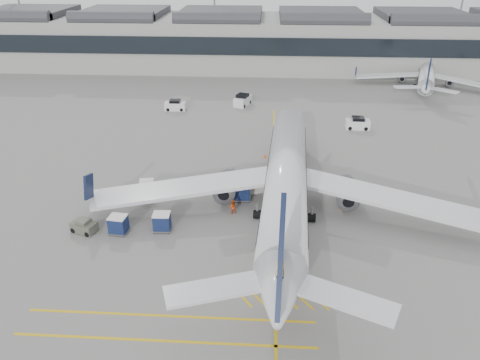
# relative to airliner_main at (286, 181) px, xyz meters

# --- Properties ---
(ground) EXTENTS (220.00, 220.00, 0.00)m
(ground) POSITION_rel_airliner_main_xyz_m (-11.06, -6.55, -3.45)
(ground) COLOR gray
(ground) RESTS_ON ground
(terminal) EXTENTS (200.00, 20.45, 12.40)m
(terminal) POSITION_rel_airliner_main_xyz_m (-11.06, 65.38, 2.69)
(terminal) COLOR #9E9E99
(terminal) RESTS_ON ground
(apron_markings) EXTENTS (0.25, 60.00, 0.01)m
(apron_markings) POSITION_rel_airliner_main_xyz_m (-1.06, 3.45, -3.44)
(apron_markings) COLOR gold
(apron_markings) RESTS_ON ground
(airliner_main) EXTENTS (40.34, 44.16, 11.73)m
(airliner_main) POSITION_rel_airliner_main_xyz_m (0.00, 0.00, 0.00)
(airliner_main) COLOR silver
(airliner_main) RESTS_ON ground
(airliner_far) EXTENTS (26.45, 29.32, 8.03)m
(airliner_far) POSITION_rel_airliner_main_xyz_m (29.02, 50.54, -1.09)
(airliner_far) COLOR silver
(airliner_far) RESTS_ON ground
(belt_loader) EXTENTS (5.02, 3.24, 2.01)m
(belt_loader) POSITION_rel_airliner_main_xyz_m (-3.41, 4.09, -2.86)
(belt_loader) COLOR silver
(belt_loader) RESTS_ON ground
(baggage_cart_a) EXTENTS (1.99, 1.69, 1.97)m
(baggage_cart_a) POSITION_rel_airliner_main_xyz_m (-4.66, 1.89, -2.39)
(baggage_cart_a) COLOR gray
(baggage_cart_a) RESTS_ON ground
(baggage_cart_b) EXTENTS (1.82, 1.52, 1.86)m
(baggage_cart_b) POSITION_rel_airliner_main_xyz_m (-12.15, -4.72, -2.45)
(baggage_cart_b) COLOR gray
(baggage_cart_b) RESTS_ON ground
(baggage_cart_c) EXTENTS (1.94, 1.67, 1.86)m
(baggage_cart_c) POSITION_rel_airliner_main_xyz_m (-16.27, -5.48, -2.45)
(baggage_cart_c) COLOR gray
(baggage_cart_c) RESTS_ON ground
(baggage_cart_d) EXTENTS (1.87, 1.63, 1.75)m
(baggage_cart_d) POSITION_rel_airliner_main_xyz_m (-15.37, 2.45, -2.51)
(baggage_cart_d) COLOR gray
(baggage_cart_d) RESTS_ON ground
(ramp_agent_a) EXTENTS (0.70, 0.73, 1.68)m
(ramp_agent_a) POSITION_rel_airliner_main_xyz_m (-4.58, 1.47, -2.61)
(ramp_agent_a) COLOR orange
(ramp_agent_a) RESTS_ON ground
(ramp_agent_b) EXTENTS (0.92, 0.81, 1.58)m
(ramp_agent_b) POSITION_rel_airliner_main_xyz_m (-5.48, -1.02, -2.66)
(ramp_agent_b) COLOR #DA420B
(ramp_agent_b) RESTS_ON ground
(pushback_tug) EXTENTS (2.77, 2.20, 1.35)m
(pushback_tug) POSITION_rel_airliner_main_xyz_m (-19.74, -5.43, -2.85)
(pushback_tug) COLOR #57584A
(pushback_tug) RESTS_ON ground
(safety_cone_nose) EXTENTS (0.38, 0.38, 0.53)m
(safety_cone_nose) POSITION_rel_airliner_main_xyz_m (-2.29, 13.56, -3.18)
(safety_cone_nose) COLOR #F24C0A
(safety_cone_nose) RESTS_ON ground
(safety_cone_engine) EXTENTS (0.41, 0.41, 0.56)m
(safety_cone_engine) POSITION_rel_airliner_main_xyz_m (6.10, 0.34, -3.17)
(safety_cone_engine) COLOR #F24C0A
(safety_cone_engine) RESTS_ON ground
(service_van_left) EXTENTS (3.51, 1.82, 1.78)m
(service_van_left) POSITION_rel_airliner_main_xyz_m (-17.85, 32.68, -2.65)
(service_van_left) COLOR silver
(service_van_left) RESTS_ON ground
(service_van_mid) EXTENTS (3.15, 4.29, 1.98)m
(service_van_mid) POSITION_rel_airliner_main_xyz_m (-6.56, 36.02, -2.56)
(service_van_mid) COLOR silver
(service_van_mid) RESTS_ON ground
(service_van_right) EXTENTS (3.60, 1.85, 1.84)m
(service_van_right) POSITION_rel_airliner_main_xyz_m (11.68, 25.41, -2.63)
(service_van_right) COLOR silver
(service_van_right) RESTS_ON ground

